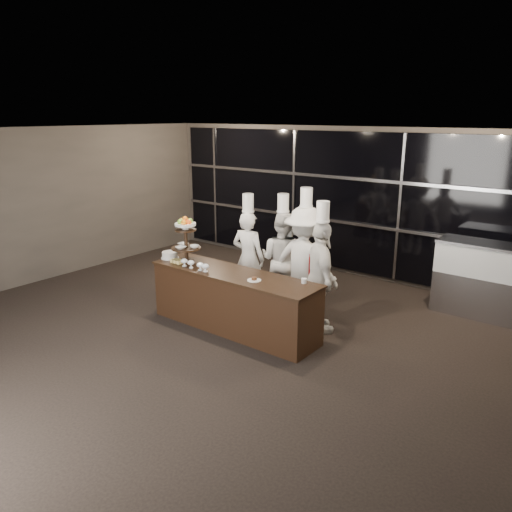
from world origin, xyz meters
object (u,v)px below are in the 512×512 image
Objects in this scene: chef_b at (282,259)px; chef_a at (248,257)px; buffet_counter at (234,301)px; chef_c at (305,262)px; display_stand at (186,236)px; display_case at (481,275)px; layer_cake at (170,255)px; chef_d at (321,276)px.

chef_a is at bearing -152.60° from chef_b.
chef_c reaches higher than buffet_counter.
chef_a is (0.50, 0.99, -0.48)m from display_stand.
display_case is 3.26m from chef_b.
chef_d is at bearing 18.63° from layer_cake.
layer_cake is 0.15× the size of chef_a.
buffet_counter is 2.03× the size of display_case.
layer_cake reaches higher than buffet_counter.
layer_cake is at bearing -148.45° from chef_c.
chef_d is (1.07, 0.76, 0.41)m from buffet_counter.
display_stand reaches higher than buffet_counter.
display_stand is at bearing -129.15° from chef_b.
buffet_counter is at bearing -133.87° from display_case.
display_stand is (-1.00, -0.00, 0.87)m from buffet_counter.
chef_b is at bearing -149.08° from display_case.
display_case is at bearing 51.14° from chef_d.
buffet_counter is at bearing -144.53° from chef_d.
chef_b is (1.37, 1.31, -0.13)m from layer_cake.
display_case is 3.85m from chef_a.
chef_d is at bearing 20.23° from display_stand.
chef_a is 0.99× the size of chef_b.
buffet_counter is 1.38m from chef_d.
display_stand is 0.35× the size of chef_c.
layer_cake is 0.21× the size of display_case.
chef_c is at bearing -141.22° from display_case.
display_stand reaches higher than display_case.
chef_d reaches higher than layer_cake.
layer_cake is 1.89m from chef_b.
chef_c reaches higher than chef_a.
chef_a is at bearing -172.91° from chef_c.
chef_c is at bearing 145.24° from chef_d.
chef_c is 1.06× the size of chef_d.
chef_c is at bearing 35.61° from display_stand.
buffet_counter is 1.44× the size of chef_b.
display_stand is at bearing -159.77° from chef_d.
chef_d reaches higher than buffet_counter.
chef_b is (1.02, 1.26, -0.49)m from display_stand.
chef_a is at bearing 171.95° from chef_d.
chef_b reaches higher than display_case.
chef_a reaches higher than buffet_counter.
layer_cake is 0.14× the size of chef_c.
display_stand is 0.53× the size of display_case.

